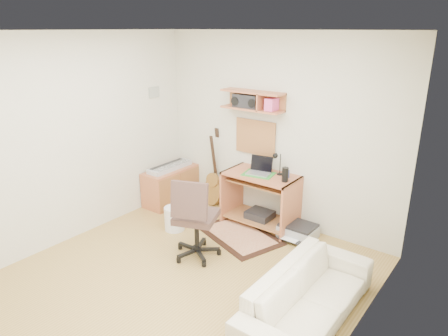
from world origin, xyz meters
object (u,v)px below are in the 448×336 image
Objects in this scene: desk at (260,200)px; sofa at (308,288)px; task_chair at (196,217)px; cabinet at (171,185)px; printer at (298,231)px.

sofa is at bearing -44.63° from desk.
desk is 1.18m from task_chair.
desk is 1.56m from cabinet.
task_chair is 1.45m from printer.
desk reaches higher than sofa.
task_chair reaches higher than cabinet.
cabinet is 3.20m from sofa.
task_chair is 1.72m from cabinet.
desk is at bearing 60.34° from task_chair.
cabinet is 0.53× the size of sofa.
cabinet is 1.94× the size of printer.
desk is 2.15× the size of printer.
printer is (2.15, 0.17, -0.19)m from cabinet.
printer is 0.27× the size of sofa.
printer is (0.60, -0.00, -0.29)m from desk.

